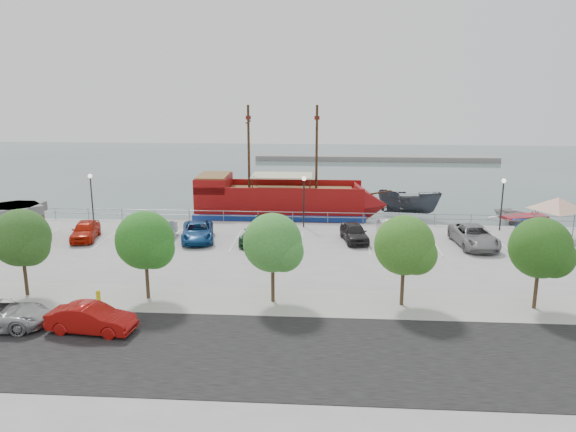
{
  "coord_description": "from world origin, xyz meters",
  "views": [
    {
      "loc": [
        1.83,
        -38.81,
        11.8
      ],
      "look_at": [
        -1.0,
        2.0,
        2.0
      ],
      "focal_mm": 35.0,
      "sensor_mm": 36.0,
      "label": 1
    }
  ],
  "objects": [
    {
      "name": "dock_east",
      "position": [
        16.82,
        9.2,
        -0.8
      ],
      "size": [
        7.29,
        3.17,
        0.4
      ],
      "primitive_type": "cube",
      "rotation": [
        0.0,
        0.0,
        0.17
      ],
      "color": "gray",
      "rests_on": "ground"
    },
    {
      "name": "lamp_post_mid",
      "position": [
        0.0,
        6.5,
        2.94
      ],
      "size": [
        0.36,
        0.36,
        4.28
      ],
      "color": "black",
      "rests_on": "land_slab"
    },
    {
      "name": "canopy_tent",
      "position": [
        19.37,
        4.02,
        3.3
      ],
      "size": [
        5.69,
        5.69,
        3.8
      ],
      "rotation": [
        0.0,
        0.0,
        -0.3
      ],
      "color": "slate",
      "rests_on": "land_slab"
    },
    {
      "name": "dock_west",
      "position": [
        -13.78,
        9.2,
        -0.79
      ],
      "size": [
        7.63,
        3.82,
        0.42
      ],
      "primitive_type": "cube",
      "rotation": [
        0.0,
        0.0,
        0.25
      ],
      "color": "gray",
      "rests_on": "ground"
    },
    {
      "name": "parked_car_g",
      "position": [
        12.74,
        1.78,
        0.77
      ],
      "size": [
        3.01,
        5.73,
        1.54
      ],
      "primitive_type": "imported",
      "rotation": [
        0.0,
        0.0,
        0.08
      ],
      "color": "gray",
      "rests_on": "land_slab"
    },
    {
      "name": "shed",
      "position": [
        -21.59,
        0.8,
        1.49
      ],
      "size": [
        3.56,
        3.56,
        2.8
      ],
      "rotation": [
        0.0,
        0.0,
        -0.05
      ],
      "color": "brown",
      "rests_on": "land_slab"
    },
    {
      "name": "parked_car_d",
      "position": [
        -3.13,
        1.85,
        0.76
      ],
      "size": [
        2.92,
        5.48,
        1.51
      ],
      "primitive_type": "imported",
      "rotation": [
        0.0,
        0.0,
        -0.16
      ],
      "color": "#193B21",
      "rests_on": "land_slab"
    },
    {
      "name": "parked_car_f",
      "position": [
        6.82,
        2.74,
        0.78
      ],
      "size": [
        1.97,
        4.82,
        1.55
      ],
      "primitive_type": "imported",
      "rotation": [
        0.0,
        0.0,
        0.07
      ],
      "color": "beige",
      "rests_on": "land_slab"
    },
    {
      "name": "tree_d",
      "position": [
        -0.85,
        -10.07,
        3.3
      ],
      "size": [
        3.3,
        3.2,
        5.0
      ],
      "color": "#473321",
      "rests_on": "sidewalk"
    },
    {
      "name": "parked_car_b",
      "position": [
        -10.92,
        1.73,
        0.69
      ],
      "size": [
        1.98,
        4.33,
        1.38
      ],
      "primitive_type": "imported",
      "rotation": [
        0.0,
        0.0,
        -0.13
      ],
      "color": "silver",
      "rests_on": "land_slab"
    },
    {
      "name": "parked_car_e",
      "position": [
        4.01,
        2.44,
        0.7
      ],
      "size": [
        2.37,
        4.36,
        1.41
      ],
      "primitive_type": "imported",
      "rotation": [
        0.0,
        0.0,
        0.18
      ],
      "color": "black",
      "rests_on": "land_slab"
    },
    {
      "name": "sidewalk",
      "position": [
        0.0,
        -10.0,
        0.01
      ],
      "size": [
        100.0,
        4.0,
        0.05
      ],
      "primitive_type": "cube",
      "color": "#9E9A8F",
      "rests_on": "land_slab"
    },
    {
      "name": "street_sedan",
      "position": [
        -9.36,
        -14.42,
        0.7
      ],
      "size": [
        4.36,
        1.92,
        1.39
      ],
      "primitive_type": "imported",
      "rotation": [
        0.0,
        0.0,
        1.46
      ],
      "color": "#A00F0C",
      "rests_on": "street"
    },
    {
      "name": "tree_e",
      "position": [
        6.15,
        -10.07,
        3.3
      ],
      "size": [
        3.3,
        3.2,
        5.0
      ],
      "color": "#473321",
      "rests_on": "sidewalk"
    },
    {
      "name": "lamp_post_right",
      "position": [
        16.0,
        6.5,
        2.94
      ],
      "size": [
        0.36,
        0.36,
        4.28
      ],
      "color": "black",
      "rests_on": "land_slab"
    },
    {
      "name": "tree_f",
      "position": [
        13.15,
        -10.07,
        3.3
      ],
      "size": [
        3.3,
        3.2,
        5.0
      ],
      "color": "#473321",
      "rests_on": "sidewalk"
    },
    {
      "name": "lamp_post_left",
      "position": [
        -18.0,
        6.5,
        2.94
      ],
      "size": [
        0.36,
        0.36,
        4.28
      ],
      "color": "black",
      "rests_on": "land_slab"
    },
    {
      "name": "tree_c",
      "position": [
        -7.85,
        -10.07,
        3.3
      ],
      "size": [
        3.3,
        3.2,
        5.0
      ],
      "color": "#473321",
      "rests_on": "sidewalk"
    },
    {
      "name": "tree_b",
      "position": [
        -14.85,
        -10.07,
        3.3
      ],
      "size": [
        3.3,
        3.2,
        5.0
      ],
      "color": "#473321",
      "rests_on": "sidewalk"
    },
    {
      "name": "parked_car_a",
      "position": [
        -16.56,
        1.54,
        0.73
      ],
      "size": [
        2.51,
        4.53,
        1.46
      ],
      "primitive_type": "imported",
      "rotation": [
        0.0,
        0.0,
        0.19
      ],
      "color": "#AF1806",
      "rests_on": "land_slab"
    },
    {
      "name": "speedboat",
      "position": [
        19.47,
        11.08,
        -0.33
      ],
      "size": [
        6.35,
        7.53,
        1.33
      ],
      "primitive_type": "imported",
      "rotation": [
        0.0,
        0.0,
        0.31
      ],
      "color": "silver",
      "rests_on": "ground"
    },
    {
      "name": "far_shore",
      "position": [
        10.0,
        55.0,
        -0.6
      ],
      "size": [
        40.0,
        3.0,
        0.8
      ],
      "primitive_type": "cube",
      "color": "gray",
      "rests_on": "ground"
    },
    {
      "name": "fire_hydrant",
      "position": [
        -10.52,
        -10.8,
        0.4
      ],
      "size": [
        0.25,
        0.25,
        0.73
      ],
      "rotation": [
        0.0,
        0.0,
        -0.33
      ],
      "color": "#CEB50A",
      "rests_on": "sidewalk"
    },
    {
      "name": "dock_mid",
      "position": [
        8.26,
        9.2,
        -0.81
      ],
      "size": [
        6.9,
        2.42,
        0.39
      ],
      "primitive_type": "cube",
      "rotation": [
        0.0,
        0.0,
        0.07
      ],
      "color": "slate",
      "rests_on": "ground"
    },
    {
      "name": "seawall_railing",
      "position": [
        0.0,
        7.8,
        0.53
      ],
      "size": [
        50.0,
        0.06,
        1.0
      ],
      "color": "gray",
      "rests_on": "land_slab"
    },
    {
      "name": "street",
      "position": [
        0.0,
        -16.0,
        0.01
      ],
      "size": [
        100.0,
        8.0,
        0.04
      ],
      "primitive_type": "cube",
      "color": "black",
      "rests_on": "land_slab"
    },
    {
      "name": "parked_car_c",
      "position": [
        -7.9,
        1.89,
        0.7
      ],
      "size": [
        3.28,
        5.41,
        1.4
      ],
      "primitive_type": "imported",
      "rotation": [
        0.0,
        0.0,
        0.2
      ],
      "color": "navy",
      "rests_on": "land_slab"
    },
    {
      "name": "pirate_ship",
      "position": [
        -1.12,
        11.81,
        0.89
      ],
      "size": [
        17.95,
        5.2,
        11.29
      ],
      "rotation": [
        0.0,
        0.0,
        0.01
      ],
      "color": "maroon",
      "rests_on": "ground"
    },
    {
      "name": "patrol_boat",
      "position": [
        9.78,
        14.68,
        0.21
      ],
      "size": [
        6.68,
        4.73,
        2.42
      ],
      "primitive_type": "imported",
      "rotation": [
        0.0,
        0.0,
        1.15
      ],
      "color": "#3E424C",
      "rests_on": "ground"
    },
    {
      "name": "ground",
      "position": [
        0.0,
        0.0,
        -1.0
      ],
      "size": [
        160.0,
        160.0,
        0.0
      ],
      "primitive_type": "plane",
      "color": "#3C4A49"
    },
    {
      "name": "parked_car_h",
      "position": [
        17.61,
        2.05,
        0.77
      ],
      "size": [
        2.91,
        5.58,
        1.54
      ],
      "primitive_type": "imported",
      "rotation": [
        0.0,
        0.0,
        0.14
      ],
      "color": "#375FA3",
      "rests_on": "land_slab"
    }
  ]
}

